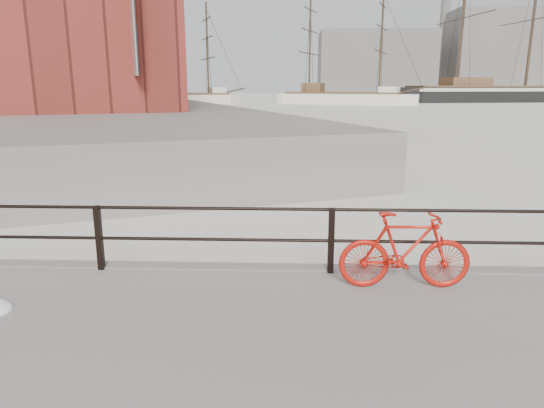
% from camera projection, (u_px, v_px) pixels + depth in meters
% --- Properties ---
extents(far_quay, '(78.44, 148.07, 1.80)m').
position_uv_depth(far_quay, '(70.00, 99.00, 78.57)').
color(far_quay, gray).
rests_on(far_quay, ground).
extents(bicycle, '(1.81, 0.32, 1.09)m').
position_uv_depth(bicycle, '(405.00, 250.00, 6.64)').
color(bicycle, red).
rests_on(bicycle, promenade).
extents(barque_black, '(64.33, 31.28, 34.77)m').
position_uv_depth(barque_black, '(523.00, 102.00, 93.37)').
color(barque_black, black).
rests_on(barque_black, ground).
extents(schooner_mid, '(28.55, 19.44, 19.17)m').
position_uv_depth(schooner_mid, '(343.00, 104.00, 81.85)').
color(schooner_mid, white).
rests_on(schooner_mid, ground).
extents(schooner_left, '(24.41, 17.74, 17.11)m').
position_uv_depth(schooner_left, '(179.00, 104.00, 80.67)').
color(schooner_left, silver).
rests_on(schooner_left, ground).
extents(workboat_near, '(13.33, 9.49, 7.00)m').
position_uv_depth(workboat_near, '(37.00, 123.00, 40.56)').
color(workboat_near, black).
rests_on(workboat_near, ground).
extents(workboat_far, '(10.07, 9.90, 7.00)m').
position_uv_depth(workboat_far, '(75.00, 116.00, 50.17)').
color(workboat_far, black).
rests_on(workboat_far, ground).
extents(apartment_cream, '(24.16, 21.40, 21.20)m').
position_uv_depth(apartment_cream, '(43.00, 15.00, 66.03)').
color(apartment_cream, beige).
rests_on(apartment_cream, far_quay).
extents(apartment_grey, '(26.02, 22.15, 23.20)m').
position_uv_depth(apartment_grey, '(54.00, 26.00, 85.90)').
color(apartment_grey, gray).
rests_on(apartment_grey, far_quay).
extents(apartment_brick, '(27.87, 22.90, 21.20)m').
position_uv_depth(apartment_brick, '(62.00, 42.00, 107.15)').
color(apartment_brick, brown).
rests_on(apartment_brick, far_quay).
extents(industrial_west, '(32.00, 18.00, 18.00)m').
position_uv_depth(industrial_west, '(375.00, 64.00, 140.37)').
color(industrial_west, gray).
rests_on(industrial_west, ground).
extents(industrial_mid, '(26.00, 20.00, 24.00)m').
position_uv_depth(industrial_mid, '(491.00, 54.00, 143.20)').
color(industrial_mid, gray).
rests_on(industrial_mid, ground).
extents(smokestack, '(2.80, 2.80, 44.00)m').
position_uv_depth(smokestack, '(445.00, 21.00, 146.15)').
color(smokestack, gray).
rests_on(smokestack, ground).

